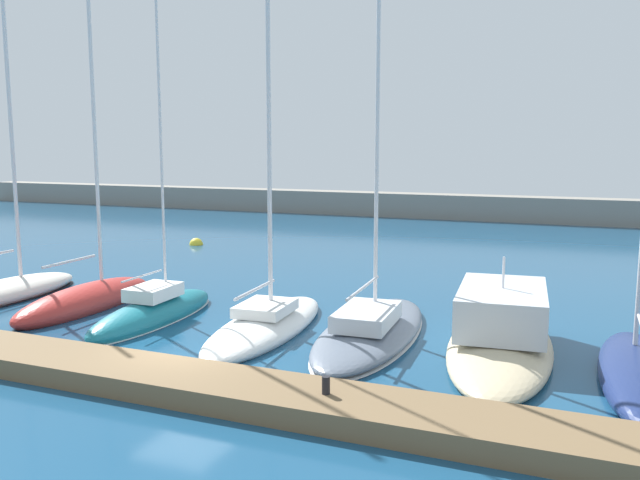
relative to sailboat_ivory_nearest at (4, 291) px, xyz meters
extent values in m
plane|color=navy|center=(12.21, -4.55, -0.33)|extent=(120.00, 120.00, 0.00)
cube|color=brown|center=(12.21, -6.26, -0.04)|extent=(29.34, 2.25, 0.58)
cube|color=gray|center=(12.21, 38.13, 0.75)|extent=(108.00, 2.49, 2.15)
ellipsoid|color=silver|center=(0.00, -0.01, -0.06)|extent=(2.74, 7.90, 1.04)
ellipsoid|color=black|center=(0.00, -0.01, -0.31)|extent=(2.76, 7.97, 0.12)
cylinder|color=silver|center=(-0.03, 0.95, 6.38)|extent=(0.16, 0.16, 11.83)
ellipsoid|color=#B72D28|center=(4.39, 0.08, -0.06)|extent=(2.44, 7.78, 1.37)
cylinder|color=silver|center=(4.35, 1.08, 8.14)|extent=(0.15, 0.15, 15.05)
cylinder|color=silver|center=(4.41, -0.75, 1.72)|extent=(0.21, 2.91, 0.10)
ellipsoid|color=#19707F|center=(8.09, -0.47, -0.12)|extent=(2.19, 7.36, 1.24)
ellipsoid|color=silver|center=(8.09, -0.47, -0.31)|extent=(2.21, 7.43, 0.12)
cylinder|color=silver|center=(8.06, 0.37, 7.56)|extent=(0.10, 0.10, 14.11)
cylinder|color=silver|center=(8.10, -1.09, 1.49)|extent=(0.14, 2.40, 0.07)
cube|color=silver|center=(8.09, -0.43, 0.75)|extent=(1.44, 2.10, 0.49)
ellipsoid|color=white|center=(12.69, -0.18, -0.15)|extent=(3.13, 8.75, 0.99)
cylinder|color=silver|center=(12.66, 0.25, 7.69)|extent=(0.16, 0.16, 14.70)
cylinder|color=silver|center=(12.75, -1.07, 1.37)|extent=(0.31, 3.16, 0.11)
cube|color=silver|center=(12.69, -0.23, 0.53)|extent=(1.82, 2.30, 0.37)
ellipsoid|color=slate|center=(16.36, 0.56, -0.13)|extent=(3.57, 9.59, 0.82)
ellipsoid|color=silver|center=(16.36, 0.56, -0.31)|extent=(3.61, 9.69, 0.12)
cylinder|color=silver|center=(16.33, 1.03, 9.31)|extent=(0.14, 0.14, 18.05)
cylinder|color=silver|center=(16.42, -0.55, 1.64)|extent=(0.31, 3.73, 0.10)
cube|color=silver|center=(16.39, -0.06, 0.56)|extent=(1.92, 3.10, 0.54)
ellipsoid|color=beige|center=(20.68, 0.51, -0.16)|extent=(4.11, 10.18, 0.99)
cube|color=silver|center=(20.63, 1.01, 1.00)|extent=(3.10, 4.82, 1.33)
cube|color=black|center=(20.54, 2.04, 1.20)|extent=(2.52, 1.37, 0.74)
cylinder|color=silver|center=(20.63, 1.01, 2.17)|extent=(0.08, 0.08, 1.02)
ellipsoid|color=navy|center=(24.56, -0.49, -0.16)|extent=(2.17, 8.09, 1.04)
sphere|color=yellow|center=(-0.87, 16.23, -0.33)|extent=(0.89, 0.89, 0.89)
cylinder|color=black|center=(17.42, -6.26, 0.47)|extent=(0.20, 0.20, 0.44)
camera|label=1|loc=(23.13, -20.47, 6.24)|focal=37.13mm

